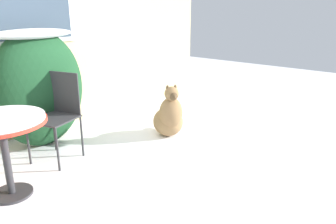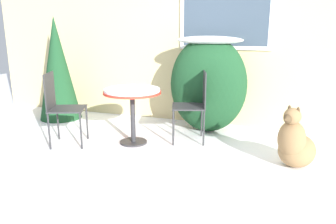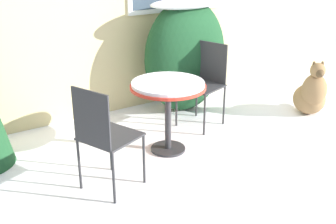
{
  "view_description": "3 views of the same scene",
  "coord_description": "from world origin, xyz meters",
  "px_view_note": "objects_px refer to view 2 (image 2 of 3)",
  "views": [
    {
      "loc": [
        -1.69,
        -2.09,
        1.69
      ],
      "look_at": [
        1.55,
        0.69,
        0.33
      ],
      "focal_mm": 35.0,
      "sensor_mm": 36.0,
      "label": 1
    },
    {
      "loc": [
        1.29,
        -3.17,
        1.57
      ],
      "look_at": [
        0.0,
        0.6,
        0.55
      ],
      "focal_mm": 35.0,
      "sensor_mm": 36.0,
      "label": 2
    },
    {
      "loc": [
        -2.84,
        -2.62,
        2.12
      ],
      "look_at": [
        -0.59,
        0.81,
        0.45
      ],
      "focal_mm": 45.0,
      "sensor_mm": 36.0,
      "label": 3
    }
  ],
  "objects_px": {
    "patio_chair_far_side": "(61,105)",
    "dog": "(295,145)",
    "patio_chair_near_table": "(194,102)",
    "patio_table": "(132,97)"
  },
  "relations": [
    {
      "from": "patio_chair_near_table",
      "to": "dog",
      "type": "relative_size",
      "value": 1.34
    },
    {
      "from": "patio_table",
      "to": "patio_chair_far_side",
      "type": "xyz_separation_m",
      "value": [
        -0.9,
        -0.35,
        -0.1
      ]
    },
    {
      "from": "patio_table",
      "to": "patio_chair_near_table",
      "type": "relative_size",
      "value": 0.79
    },
    {
      "from": "patio_chair_near_table",
      "to": "patio_chair_far_side",
      "type": "height_order",
      "value": "same"
    },
    {
      "from": "patio_table",
      "to": "patio_chair_near_table",
      "type": "bearing_deg",
      "value": 25.48
    },
    {
      "from": "patio_chair_near_table",
      "to": "dog",
      "type": "distance_m",
      "value": 1.46
    },
    {
      "from": "dog",
      "to": "patio_chair_far_side",
      "type": "bearing_deg",
      "value": -143.67
    },
    {
      "from": "patio_chair_near_table",
      "to": "patio_chair_far_side",
      "type": "bearing_deg",
      "value": -83.78
    },
    {
      "from": "patio_chair_near_table",
      "to": "dog",
      "type": "xyz_separation_m",
      "value": [
        1.33,
        -0.54,
        -0.29
      ]
    },
    {
      "from": "patio_chair_far_side",
      "to": "dog",
      "type": "bearing_deg",
      "value": -107.88
    }
  ]
}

